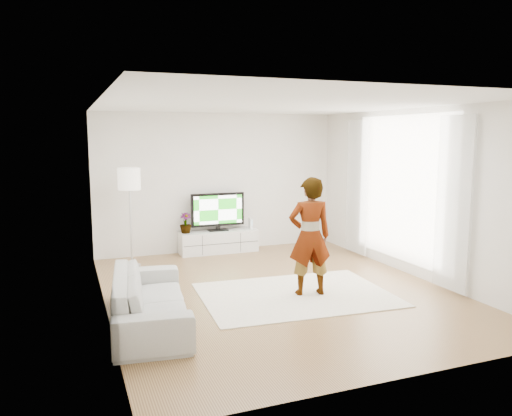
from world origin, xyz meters
name	(u,v)px	position (x,y,z in m)	size (l,w,h in m)	color
floor	(277,291)	(0.00, 0.00, 0.00)	(6.00, 6.00, 0.00)	#9E7A47
ceiling	(278,104)	(0.00, 0.00, 2.80)	(6.00, 6.00, 0.00)	white
wall_left	(102,209)	(-2.50, 0.00, 1.40)	(0.02, 6.00, 2.80)	silver
wall_right	(415,193)	(2.50, 0.00, 1.40)	(0.02, 6.00, 2.80)	silver
wall_back	(219,183)	(0.00, 3.00, 1.40)	(5.00, 0.02, 2.80)	silver
wall_front	(405,238)	(0.00, -3.00, 1.40)	(5.00, 0.02, 2.80)	silver
window	(403,188)	(2.48, 0.30, 1.45)	(0.01, 2.60, 2.50)	white
curtain_near	(453,204)	(2.40, -1.00, 1.35)	(0.04, 0.70, 2.60)	white
curtain_far	(357,187)	(2.40, 1.60, 1.35)	(0.04, 0.70, 2.60)	white
media_console	(219,242)	(-0.09, 2.76, 0.22)	(1.58, 0.45, 0.45)	white
television	(218,210)	(-0.09, 2.79, 0.86)	(1.10, 0.22, 0.77)	black
game_console	(251,223)	(0.60, 2.76, 0.55)	(0.06, 0.16, 0.22)	white
potted_plant	(186,223)	(-0.76, 2.77, 0.65)	(0.23, 0.23, 0.40)	#3F7238
rug	(296,295)	(0.18, -0.29, 0.01)	(2.77, 1.99, 0.01)	white
player	(310,236)	(0.38, -0.34, 0.89)	(0.64, 0.42, 1.75)	#334772
sofa	(150,299)	(-2.02, -0.66, 0.33)	(2.24, 0.87, 0.65)	beige
floor_lamp	(129,183)	(-1.87, 2.29, 1.51)	(0.40, 0.40, 1.79)	silver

